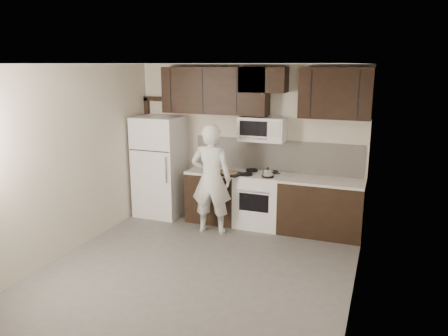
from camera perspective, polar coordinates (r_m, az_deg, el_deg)
The scene contains 14 objects.
floor at distance 6.00m, azimuth -3.65°, elevation -13.32°, with size 4.50×4.50×0.00m, color #585653.
back_wall at distance 7.58m, azimuth 3.19°, elevation 3.17°, with size 4.00×4.00×0.00m, color beige.
ceiling at distance 5.36m, azimuth -4.08°, elevation 13.43°, with size 4.50×4.50×0.00m, color white.
counter_run at distance 7.35m, azimuth 6.87°, elevation -4.42°, with size 2.95×0.64×0.91m.
stove at distance 7.42m, azimuth 4.59°, elevation -4.16°, with size 0.76×0.66×0.94m.
backsplash at distance 7.47m, azimuth 6.80°, elevation 1.61°, with size 2.90×0.02×0.54m, color beige.
upper_cabinets at distance 7.25m, azimuth 4.45°, elevation 10.10°, with size 3.48×0.35×0.78m.
microwave at distance 7.27m, azimuth 5.02°, elevation 5.09°, with size 0.76×0.42×0.40m.
refrigerator at distance 7.95m, azimuth -8.36°, elevation 0.22°, with size 0.80×0.76×1.80m.
door_trim at distance 8.34m, azimuth -9.61°, elevation 3.22°, with size 0.50×0.08×2.12m.
saucepan at distance 7.10m, azimuth 5.74°, elevation -0.66°, with size 0.30×0.17×0.17m.
baking_tray at distance 7.27m, azimuth 0.66°, elevation -0.72°, with size 0.43×0.32×0.02m, color black.
pizza at distance 7.26m, azimuth 0.66°, elevation -0.56°, with size 0.29×0.29×0.02m, color tan.
person at distance 7.01m, azimuth -1.68°, elevation -1.46°, with size 0.65×0.43×1.79m, color silver.
Camera 1 is at (2.23, -4.87, 2.69)m, focal length 35.00 mm.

